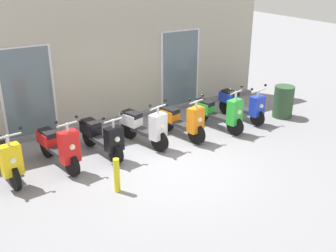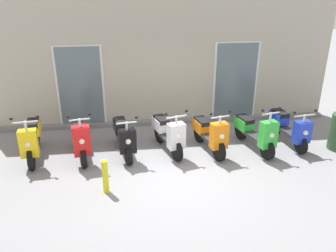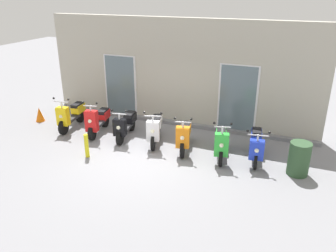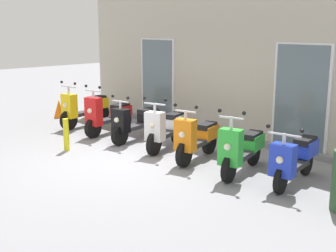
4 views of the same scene
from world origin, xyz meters
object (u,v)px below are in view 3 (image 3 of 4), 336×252
at_px(scooter_red, 98,120).
at_px(curb_bollard, 87,146).
at_px(scooter_green, 221,142).
at_px(scooter_blue, 256,144).
at_px(scooter_yellow, 71,115).
at_px(scooter_black, 126,125).
at_px(trash_bin, 299,159).
at_px(scooter_white, 155,129).
at_px(traffic_cone, 40,114).
at_px(scooter_orange, 184,135).

xyz_separation_m(scooter_red, curb_bollard, (0.63, -1.58, -0.12)).
height_order(scooter_red, scooter_green, scooter_red).
relative_size(scooter_blue, curb_bollard, 2.26).
height_order(scooter_yellow, scooter_black, scooter_yellow).
height_order(scooter_blue, trash_bin, scooter_blue).
relative_size(scooter_yellow, scooter_black, 1.03).
bearing_deg(scooter_white, curb_bollard, -132.06).
bearing_deg(scooter_green, curb_bollard, -157.73).
distance_m(scooter_green, traffic_cone, 6.79).
bearing_deg(scooter_yellow, scooter_red, -2.69).
relative_size(scooter_black, traffic_cone, 3.07).
height_order(scooter_black, trash_bin, scooter_black).
height_order(scooter_green, traffic_cone, scooter_green).
distance_m(curb_bollard, trash_bin, 5.78).
bearing_deg(scooter_green, traffic_cone, 177.49).
bearing_deg(scooter_black, curb_bollard, -102.72).
distance_m(scooter_red, traffic_cone, 2.62).
height_order(scooter_yellow, scooter_white, scooter_yellow).
relative_size(curb_bollard, trash_bin, 0.78).
relative_size(scooter_black, curb_bollard, 2.28).
bearing_deg(scooter_orange, scooter_blue, 4.64).
bearing_deg(scooter_green, scooter_white, 176.30).
height_order(scooter_yellow, scooter_red, scooter_red).
xyz_separation_m(scooter_green, scooter_blue, (0.95, 0.20, -0.00)).
bearing_deg(scooter_orange, scooter_green, -1.77).
xyz_separation_m(scooter_yellow, traffic_cone, (-1.51, 0.12, -0.23)).
xyz_separation_m(scooter_orange, curb_bollard, (-2.42, -1.49, -0.11)).
bearing_deg(scooter_blue, scooter_yellow, -179.75).
bearing_deg(scooter_red, scooter_white, 0.34).
height_order(scooter_red, trash_bin, scooter_red).
bearing_deg(scooter_red, scooter_yellow, 177.31).
xyz_separation_m(scooter_red, scooter_blue, (5.13, 0.08, -0.00)).
distance_m(scooter_black, trash_bin, 5.29).
relative_size(scooter_red, scooter_green, 1.00).
bearing_deg(scooter_blue, scooter_orange, -175.36).
relative_size(scooter_yellow, scooter_blue, 1.04).
distance_m(scooter_white, trash_bin, 4.23).
xyz_separation_m(scooter_black, trash_bin, (5.28, -0.41, 0.01)).
xyz_separation_m(scooter_black, scooter_orange, (2.05, -0.15, 0.02)).
bearing_deg(curb_bollard, traffic_cone, 151.59).
relative_size(scooter_red, traffic_cone, 3.08).
relative_size(scooter_yellow, scooter_white, 1.09).
bearing_deg(scooter_orange, scooter_yellow, 178.05).
bearing_deg(scooter_blue, curb_bollard, -159.80).
bearing_deg(scooter_orange, curb_bollard, -148.48).
xyz_separation_m(scooter_yellow, scooter_blue, (6.23, 0.03, -0.02)).
bearing_deg(scooter_blue, scooter_red, -179.12).
bearing_deg(traffic_cone, scooter_white, -1.96).
distance_m(scooter_black, scooter_orange, 2.06).
relative_size(scooter_white, scooter_blue, 0.96).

